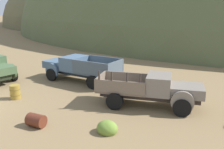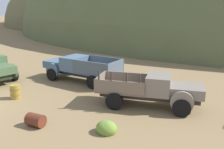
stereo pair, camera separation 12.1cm
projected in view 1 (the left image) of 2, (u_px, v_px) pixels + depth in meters
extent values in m
ellipsoid|color=brown|center=(135.00, 23.00, 88.60)|extent=(92.28, 84.46, 47.29)
ellipsoid|color=#56603D|center=(215.00, 31.00, 59.38)|extent=(99.72, 79.23, 50.77)
cube|color=#47603D|center=(0.00, 70.00, 18.13)|extent=(2.04, 2.01, 0.55)
cube|color=#B7B2A8|center=(5.00, 72.00, 17.60)|extent=(0.28, 1.19, 0.44)
cylinder|color=#47603D|center=(12.00, 71.00, 19.12)|extent=(1.21, 0.38, 1.20)
cylinder|color=black|center=(13.00, 75.00, 19.23)|extent=(0.99, 0.44, 0.96)
cube|color=#262D39|center=(80.00, 73.00, 19.13)|extent=(6.09, 1.10, 0.36)
cube|color=slate|center=(58.00, 64.00, 20.14)|extent=(1.96, 1.77, 0.55)
cube|color=#B7B2A8|center=(50.00, 63.00, 20.60)|extent=(0.11, 1.19, 0.44)
cylinder|color=slate|center=(69.00, 66.00, 20.95)|extent=(1.20, 0.21, 1.20)
cylinder|color=slate|center=(52.00, 71.00, 19.26)|extent=(1.20, 0.21, 1.20)
cube|color=slate|center=(74.00, 63.00, 19.24)|extent=(1.45, 2.01, 1.05)
cube|color=black|center=(68.00, 59.00, 19.50)|extent=(0.09, 1.68, 0.59)
cube|color=#4D5B67|center=(98.00, 73.00, 18.23)|extent=(3.11, 2.14, 0.12)
cube|color=#4D5B67|center=(106.00, 63.00, 18.95)|extent=(3.07, 0.17, 0.95)
cube|color=#4D5B67|center=(90.00, 68.00, 17.24)|extent=(3.07, 0.17, 0.95)
cube|color=#4D5B67|center=(115.00, 68.00, 17.35)|extent=(0.15, 2.07, 0.95)
cylinder|color=black|center=(70.00, 69.00, 21.07)|extent=(0.97, 0.30, 0.96)
cylinder|color=black|center=(52.00, 75.00, 19.29)|extent=(0.97, 0.30, 0.96)
cylinder|color=black|center=(109.00, 75.00, 19.10)|extent=(0.97, 0.30, 0.96)
cylinder|color=black|center=(93.00, 82.00, 17.33)|extent=(0.97, 0.30, 0.96)
cube|color=#3D322D|center=(149.00, 95.00, 14.28)|extent=(5.63, 2.60, 0.36)
cube|color=slate|center=(187.00, 90.00, 13.65)|extent=(2.19, 2.10, 0.55)
cube|color=#B7B2A8|center=(203.00, 92.00, 13.46)|extent=(0.42, 1.09, 0.44)
cylinder|color=slate|center=(182.00, 102.00, 12.90)|extent=(1.20, 0.54, 1.20)
cylinder|color=slate|center=(182.00, 91.00, 14.71)|extent=(1.20, 0.54, 1.20)
cube|color=slate|center=(159.00, 84.00, 13.97)|extent=(1.82, 2.18, 1.05)
cube|color=black|center=(170.00, 81.00, 13.77)|extent=(0.54, 1.53, 0.59)
cube|color=#746354|center=(123.00, 89.00, 14.60)|extent=(3.30, 2.73, 0.12)
cube|color=#746354|center=(119.00, 87.00, 13.58)|extent=(2.73, 0.97, 0.70)
cube|color=#746354|center=(126.00, 78.00, 15.40)|extent=(2.73, 0.97, 0.70)
cube|color=#746354|center=(101.00, 80.00, 14.82)|extent=(0.70, 1.89, 0.70)
cube|color=#3D322D|center=(99.00, 75.00, 13.70)|extent=(0.10, 0.10, 0.50)
cube|color=#3D322D|center=(112.00, 76.00, 13.52)|extent=(0.10, 0.10, 0.50)
cube|color=#3D322D|center=(127.00, 77.00, 13.32)|extent=(0.10, 0.10, 0.50)
cube|color=#3D322D|center=(140.00, 78.00, 13.14)|extent=(0.10, 0.10, 0.50)
cylinder|color=black|center=(182.00, 108.00, 12.93)|extent=(1.00, 0.56, 0.96)
cylinder|color=black|center=(182.00, 95.00, 14.83)|extent=(1.00, 0.56, 0.96)
cylinder|color=black|center=(115.00, 101.00, 13.81)|extent=(1.00, 0.56, 0.96)
cylinder|color=black|center=(123.00, 90.00, 15.71)|extent=(1.00, 0.56, 0.96)
cylinder|color=olive|center=(15.00, 92.00, 15.46)|extent=(0.62, 0.62, 0.89)
torus|color=brown|center=(15.00, 89.00, 15.41)|extent=(0.66, 0.66, 0.03)
torus|color=brown|center=(15.00, 95.00, 15.50)|extent=(0.66, 0.66, 0.03)
cylinder|color=#5B2819|center=(36.00, 120.00, 11.85)|extent=(0.93, 0.74, 0.63)
ellipsoid|color=olive|center=(108.00, 129.00, 11.26)|extent=(0.83, 0.75, 0.72)
ellipsoid|color=olive|center=(107.00, 128.00, 11.32)|extent=(0.99, 0.89, 0.72)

